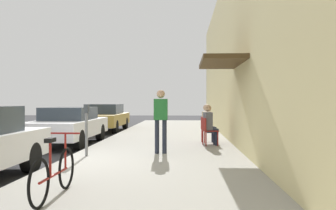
{
  "coord_description": "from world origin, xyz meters",
  "views": [
    {
      "loc": [
        2.97,
        -8.01,
        1.51
      ],
      "look_at": [
        2.16,
        8.38,
        1.35
      ],
      "focal_mm": 37.76,
      "sensor_mm": 36.0,
      "label": 1
    }
  ],
  "objects_px": {
    "parked_car_1": "(68,125)",
    "pedestrian_standing": "(161,116)",
    "cafe_chair_0": "(208,129)",
    "bicycle_0": "(54,173)",
    "parking_meter": "(86,126)",
    "cafe_chair_1": "(206,128)",
    "parked_car_2": "(105,117)",
    "seated_patron_1": "(208,122)",
    "seated_patron_0": "(210,123)"
  },
  "relations": [
    {
      "from": "cafe_chair_0",
      "to": "seated_patron_1",
      "type": "distance_m",
      "value": 0.8
    },
    {
      "from": "parked_car_2",
      "to": "cafe_chair_0",
      "type": "xyz_separation_m",
      "value": [
        4.78,
        -6.49,
        -0.09
      ]
    },
    {
      "from": "bicycle_0",
      "to": "parked_car_2",
      "type": "bearing_deg",
      "value": 99.76
    },
    {
      "from": "pedestrian_standing",
      "to": "cafe_chair_1",
      "type": "bearing_deg",
      "value": 61.95
    },
    {
      "from": "parked_car_1",
      "to": "bicycle_0",
      "type": "height_order",
      "value": "parked_car_1"
    },
    {
      "from": "parked_car_1",
      "to": "parking_meter",
      "type": "xyz_separation_m",
      "value": [
        1.55,
        -3.21,
        0.2
      ]
    },
    {
      "from": "seated_patron_0",
      "to": "pedestrian_standing",
      "type": "height_order",
      "value": "pedestrian_standing"
    },
    {
      "from": "parked_car_1",
      "to": "cafe_chair_1",
      "type": "distance_m",
      "value": 4.78
    },
    {
      "from": "seated_patron_0",
      "to": "seated_patron_1",
      "type": "distance_m",
      "value": 0.76
    },
    {
      "from": "seated_patron_0",
      "to": "seated_patron_1",
      "type": "relative_size",
      "value": 1.0
    },
    {
      "from": "cafe_chair_0",
      "to": "cafe_chair_1",
      "type": "height_order",
      "value": "same"
    },
    {
      "from": "parked_car_2",
      "to": "seated_patron_0",
      "type": "xyz_separation_m",
      "value": [
        4.84,
        -6.47,
        0.1
      ]
    },
    {
      "from": "parking_meter",
      "to": "cafe_chair_1",
      "type": "height_order",
      "value": "parking_meter"
    },
    {
      "from": "parked_car_1",
      "to": "cafe_chair_0",
      "type": "bearing_deg",
      "value": -10.43
    },
    {
      "from": "parked_car_2",
      "to": "cafe_chair_0",
      "type": "height_order",
      "value": "parked_car_2"
    },
    {
      "from": "seated_patron_1",
      "to": "pedestrian_standing",
      "type": "relative_size",
      "value": 0.76
    },
    {
      "from": "parked_car_2",
      "to": "seated_patron_1",
      "type": "distance_m",
      "value": 7.49
    },
    {
      "from": "parked_car_1",
      "to": "pedestrian_standing",
      "type": "height_order",
      "value": "pedestrian_standing"
    },
    {
      "from": "parked_car_1",
      "to": "pedestrian_standing",
      "type": "relative_size",
      "value": 2.59
    },
    {
      "from": "parking_meter",
      "to": "cafe_chair_0",
      "type": "height_order",
      "value": "parking_meter"
    },
    {
      "from": "parking_meter",
      "to": "parked_car_2",
      "type": "bearing_deg",
      "value": 99.97
    },
    {
      "from": "parked_car_1",
      "to": "bicycle_0",
      "type": "xyz_separation_m",
      "value": [
        2.18,
        -7.09,
        -0.21
      ]
    },
    {
      "from": "parking_meter",
      "to": "cafe_chair_1",
      "type": "bearing_deg",
      "value": 43.74
    },
    {
      "from": "parked_car_1",
      "to": "pedestrian_standing",
      "type": "distance_m",
      "value": 4.36
    },
    {
      "from": "parked_car_1",
      "to": "seated_patron_0",
      "type": "relative_size",
      "value": 3.41
    },
    {
      "from": "parked_car_2",
      "to": "cafe_chair_0",
      "type": "relative_size",
      "value": 5.06
    },
    {
      "from": "cafe_chair_1",
      "to": "parking_meter",
      "type": "bearing_deg",
      "value": -136.26
    },
    {
      "from": "parking_meter",
      "to": "cafe_chair_0",
      "type": "distance_m",
      "value": 3.99
    },
    {
      "from": "seated_patron_1",
      "to": "parked_car_1",
      "type": "bearing_deg",
      "value": 178.72
    },
    {
      "from": "parked_car_1",
      "to": "parked_car_2",
      "type": "distance_m",
      "value": 5.61
    },
    {
      "from": "parked_car_2",
      "to": "pedestrian_standing",
      "type": "height_order",
      "value": "pedestrian_standing"
    },
    {
      "from": "bicycle_0",
      "to": "seated_patron_1",
      "type": "relative_size",
      "value": 1.33
    },
    {
      "from": "parking_meter",
      "to": "bicycle_0",
      "type": "distance_m",
      "value": 3.95
    },
    {
      "from": "parked_car_2",
      "to": "cafe_chair_0",
      "type": "bearing_deg",
      "value": -53.61
    },
    {
      "from": "cafe_chair_1",
      "to": "seated_patron_1",
      "type": "relative_size",
      "value": 0.67
    },
    {
      "from": "cafe_chair_0",
      "to": "seated_patron_1",
      "type": "relative_size",
      "value": 0.67
    },
    {
      "from": "parked_car_1",
      "to": "cafe_chair_0",
      "type": "height_order",
      "value": "parked_car_1"
    },
    {
      "from": "cafe_chair_1",
      "to": "pedestrian_standing",
      "type": "bearing_deg",
      "value": -118.05
    },
    {
      "from": "seated_patron_0",
      "to": "cafe_chair_1",
      "type": "bearing_deg",
      "value": 94.51
    },
    {
      "from": "cafe_chair_1",
      "to": "pedestrian_standing",
      "type": "height_order",
      "value": "pedestrian_standing"
    },
    {
      "from": "parked_car_1",
      "to": "bicycle_0",
      "type": "distance_m",
      "value": 7.42
    },
    {
      "from": "parked_car_1",
      "to": "seated_patron_1",
      "type": "xyz_separation_m",
      "value": [
        4.84,
        -0.11,
        0.13
      ]
    },
    {
      "from": "parked_car_1",
      "to": "parking_meter",
      "type": "relative_size",
      "value": 3.33
    },
    {
      "from": "bicycle_0",
      "to": "pedestrian_standing",
      "type": "distance_m",
      "value": 4.62
    },
    {
      "from": "seated_patron_1",
      "to": "pedestrian_standing",
      "type": "height_order",
      "value": "pedestrian_standing"
    },
    {
      "from": "seated_patron_0",
      "to": "bicycle_0",
      "type": "bearing_deg",
      "value": -113.11
    },
    {
      "from": "parking_meter",
      "to": "seated_patron_0",
      "type": "xyz_separation_m",
      "value": [
        3.29,
        2.34,
        -0.07
      ]
    },
    {
      "from": "seated_patron_1",
      "to": "cafe_chair_1",
      "type": "bearing_deg",
      "value": -168.39
    },
    {
      "from": "cafe_chair_0",
      "to": "pedestrian_standing",
      "type": "distance_m",
      "value": 2.32
    },
    {
      "from": "parked_car_2",
      "to": "bicycle_0",
      "type": "xyz_separation_m",
      "value": [
        2.18,
        -12.7,
        -0.23
      ]
    }
  ]
}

